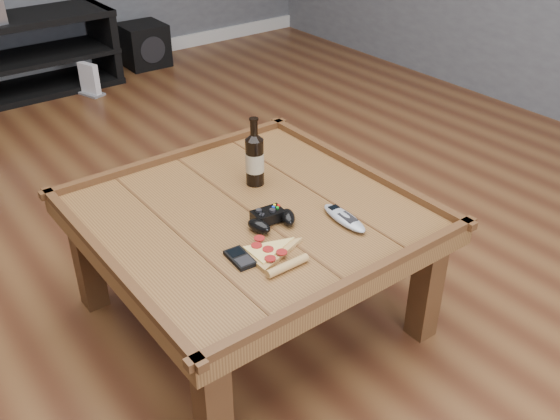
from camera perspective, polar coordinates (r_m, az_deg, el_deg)
ground at (r=2.29m, az=-2.50°, el=-9.75°), size 6.00×6.00×0.00m
baseboard at (r=4.75m, az=-24.15°, el=10.88°), size 5.00×0.02×0.10m
coffee_table at (r=2.05m, az=-2.75°, el=-1.52°), size 1.03×1.03×0.48m
media_console at (r=4.47m, az=-23.83°, el=12.45°), size 1.40×0.45×0.50m
beer_bottle at (r=2.14m, az=-2.33°, el=4.77°), size 0.06×0.06×0.25m
game_controller at (r=1.94m, az=-0.81°, el=-0.81°), size 0.17×0.12×0.05m
pizza_slice at (r=1.81m, az=-0.84°, el=-4.04°), size 0.15×0.25×0.03m
smartphone at (r=1.80m, az=-3.66°, el=-4.41°), size 0.06×0.11×0.01m
remote_control at (r=1.97m, az=5.90°, el=-0.73°), size 0.07×0.20×0.03m
subwoofer at (r=4.85m, az=-12.35°, el=14.53°), size 0.31×0.31×0.30m
game_console at (r=4.37m, az=-17.01°, el=11.24°), size 0.14×0.19×0.21m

